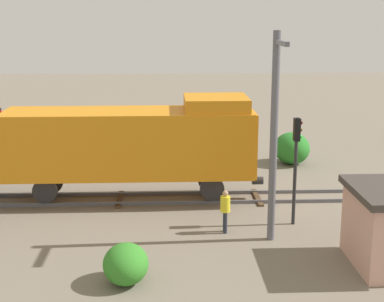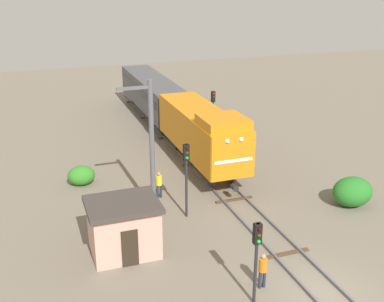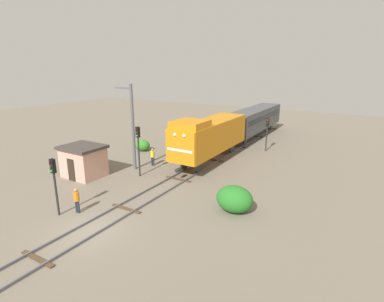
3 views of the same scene
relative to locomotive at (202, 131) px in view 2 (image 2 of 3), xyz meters
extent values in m
plane|color=#756B5B|center=(0.00, -15.14, -2.77)|extent=(114.23, 114.23, 0.00)
cube|color=#595960|center=(-0.72, -15.14, -2.69)|extent=(0.10, 76.15, 0.16)
cube|color=#595960|center=(0.72, -15.14, -2.69)|extent=(0.10, 76.15, 0.16)
cube|color=#4C3823|center=(0.00, -11.97, -2.73)|extent=(2.40, 0.24, 0.09)
cube|color=#4C3823|center=(0.00, -5.62, -2.73)|extent=(2.40, 0.24, 0.09)
cube|color=#4C3823|center=(0.00, 0.72, -2.73)|extent=(2.40, 0.24, 0.09)
cube|color=#4C3823|center=(0.00, 7.07, -2.73)|extent=(2.40, 0.24, 0.09)
cube|color=#4C3823|center=(0.00, 13.42, -2.73)|extent=(2.40, 0.24, 0.09)
cube|color=#4C3823|center=(0.00, 19.76, -2.73)|extent=(2.40, 0.24, 0.09)
cube|color=orange|center=(0.00, 0.24, -0.06)|extent=(2.90, 11.00, 2.90)
cube|color=orange|center=(0.00, -3.66, 1.69)|extent=(2.75, 2.80, 0.60)
cube|color=orange|center=(0.00, -5.31, -0.06)|extent=(2.84, 0.10, 2.84)
cube|color=white|center=(0.00, -5.35, -0.26)|extent=(2.46, 0.06, 0.20)
sphere|color=white|center=(-0.45, -5.36, 1.04)|extent=(0.28, 0.28, 0.28)
sphere|color=white|center=(0.45, -5.36, 1.04)|extent=(0.28, 0.28, 0.28)
cylinder|color=#262628|center=(0.00, -5.61, -1.91)|extent=(0.36, 0.50, 0.36)
cylinder|color=#262628|center=(-0.72, -3.46, -2.06)|extent=(0.18, 1.10, 1.10)
cylinder|color=#262628|center=(0.72, -3.46, -2.06)|extent=(0.18, 1.10, 1.10)
cylinder|color=#262628|center=(-0.72, 3.94, -2.06)|extent=(0.18, 1.10, 1.10)
cylinder|color=#262628|center=(0.72, 3.94, -2.06)|extent=(0.18, 1.10, 1.10)
cube|color=#4C4C51|center=(0.00, 13.34, -0.30)|extent=(2.80, 14.00, 2.70)
cube|color=black|center=(0.00, 13.34, 0.05)|extent=(2.84, 12.88, 0.64)
cylinder|color=#262628|center=(-0.72, 7.94, -2.13)|extent=(0.16, 0.96, 0.96)
cylinder|color=#262628|center=(0.72, 7.94, -2.13)|extent=(0.16, 0.96, 0.96)
cylinder|color=#262628|center=(-0.72, 18.74, -2.13)|extent=(0.16, 0.96, 0.96)
cylinder|color=#262628|center=(0.72, 18.74, -2.13)|extent=(0.16, 0.96, 0.96)
cylinder|color=#262628|center=(-3.20, -14.77, -0.89)|extent=(0.14, 0.14, 3.77)
cube|color=black|center=(-3.20, -14.77, 0.55)|extent=(0.32, 0.24, 0.90)
sphere|color=#390606|center=(-3.20, -14.91, 0.82)|extent=(0.16, 0.16, 0.16)
sphere|color=#3C3306|center=(-3.20, -14.91, 0.54)|extent=(0.16, 0.16, 0.16)
sphere|color=green|center=(-3.20, -14.91, 0.26)|extent=(0.16, 0.16, 0.16)
cylinder|color=#262628|center=(-3.40, -6.56, -0.59)|extent=(0.14, 0.14, 4.37)
cube|color=black|center=(-3.40, -6.56, 1.14)|extent=(0.32, 0.24, 0.90)
sphere|color=#390606|center=(-3.40, -6.70, 1.41)|extent=(0.16, 0.16, 0.16)
sphere|color=#3C3306|center=(-3.40, -6.70, 1.13)|extent=(0.16, 0.16, 0.16)
sphere|color=green|center=(-3.40, -6.70, 0.85)|extent=(0.16, 0.16, 0.16)
cylinder|color=#262628|center=(3.60, 6.93, -0.91)|extent=(0.14, 0.14, 3.72)
cube|color=black|center=(3.60, 6.93, 0.50)|extent=(0.32, 0.24, 0.90)
sphere|color=red|center=(3.60, 6.79, 0.77)|extent=(0.16, 0.16, 0.16)
sphere|color=#3C3306|center=(3.60, 6.79, 0.49)|extent=(0.16, 0.16, 0.16)
sphere|color=black|center=(3.60, 6.79, 0.21)|extent=(0.16, 0.16, 0.16)
cylinder|color=#262B38|center=(-2.50, -13.94, -2.35)|extent=(0.15, 0.15, 0.85)
cylinder|color=#262B38|center=(-2.30, -13.94, -2.35)|extent=(0.15, 0.15, 0.85)
cylinder|color=orange|center=(-2.40, -13.94, -1.61)|extent=(0.38, 0.38, 0.62)
sphere|color=tan|center=(-2.40, -13.94, -1.19)|extent=(0.23, 0.23, 0.23)
cylinder|color=#262B38|center=(-4.30, -3.70, -2.35)|extent=(0.15, 0.15, 0.85)
cylinder|color=#262B38|center=(-4.10, -3.70, -2.35)|extent=(0.15, 0.15, 0.85)
cylinder|color=yellow|center=(-4.20, -3.70, -1.61)|extent=(0.38, 0.38, 0.62)
sphere|color=tan|center=(-4.20, -3.70, -1.19)|extent=(0.23, 0.23, 0.23)
cylinder|color=#595960|center=(-5.00, -5.36, 1.12)|extent=(0.28, 0.28, 7.79)
cube|color=#595960|center=(-5.90, -5.36, 4.62)|extent=(1.80, 0.16, 0.16)
cube|color=#D19E8C|center=(-7.50, -9.05, -1.52)|extent=(3.20, 2.60, 2.50)
cube|color=#3F3833|center=(-7.50, -9.05, -0.15)|extent=(3.50, 2.90, 0.24)
cube|color=#2D2319|center=(-7.50, -10.37, -1.82)|extent=(0.80, 0.06, 1.90)
ellipsoid|color=#277526|center=(6.33, -8.54, -1.88)|extent=(2.45, 2.00, 1.78)
ellipsoid|color=#338026|center=(-8.46, -0.12, -2.13)|extent=(1.77, 1.45, 1.29)
camera|label=1|loc=(-25.78, -1.44, 5.63)|focal=55.00mm
camera|label=2|loc=(-11.26, -29.73, 10.32)|focal=45.00mm
camera|label=3|loc=(13.13, -25.39, 6.46)|focal=28.00mm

